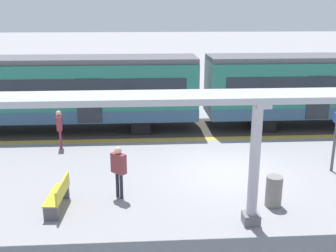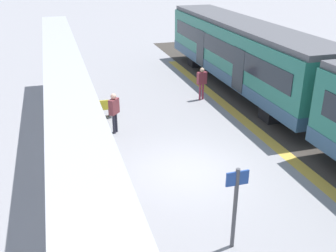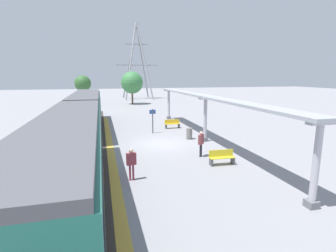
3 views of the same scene
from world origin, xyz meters
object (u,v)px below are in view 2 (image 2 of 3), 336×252
canopy_pillar_nearest (58,53)px  trash_bin (113,184)px  bench_near_end (94,109)px  canopy_pillar_second (72,135)px  passenger_waiting_near_edge (202,80)px  passenger_by_the_benches (114,109)px  train_near_carriage (240,53)px  platform_info_sign (235,201)px

canopy_pillar_nearest → trash_bin: size_ratio=3.73×
trash_bin → bench_near_end: bearing=-91.8°
canopy_pillar_second → trash_bin: (-0.97, 0.93, -1.29)m
passenger_waiting_near_edge → passenger_by_the_benches: (4.75, 2.69, 0.03)m
canopy_pillar_nearest → canopy_pillar_second: bearing=90.0°
canopy_pillar_nearest → passenger_waiting_near_edge: (-6.54, 4.51, -0.74)m
train_near_carriage → canopy_pillar_second: 12.01m
bench_near_end → passenger_by_the_benches: bearing=109.9°
canopy_pillar_second → bench_near_end: canopy_pillar_second is taller
trash_bin → passenger_by_the_benches: (-0.82, -4.57, 0.58)m
bench_near_end → passenger_waiting_near_edge: (-5.37, -0.98, 0.57)m
canopy_pillar_nearest → passenger_by_the_benches: size_ratio=2.08×
canopy_pillar_second → platform_info_sign: canopy_pillar_second is taller
passenger_waiting_near_edge → passenger_by_the_benches: 5.46m
canopy_pillar_nearest → passenger_waiting_near_edge: canopy_pillar_nearest is taller
train_near_carriage → canopy_pillar_nearest: (9.21, -3.14, -0.08)m
bench_near_end → canopy_pillar_second: bearing=77.6°
canopy_pillar_second → train_near_carriage: bearing=-140.1°
bench_near_end → passenger_by_the_benches: passenger_by_the_benches is taller
bench_near_end → trash_bin: trash_bin is taller
canopy_pillar_second → passenger_waiting_near_edge: canopy_pillar_second is taller
train_near_carriage → bench_near_end: bearing=16.3°
canopy_pillar_second → passenger_by_the_benches: bearing=-116.2°
bench_near_end → trash_bin: 6.28m
canopy_pillar_second → passenger_waiting_near_edge: bearing=-135.9°
passenger_waiting_near_edge → passenger_by_the_benches: passenger_by_the_benches is taller
train_near_carriage → passenger_waiting_near_edge: size_ratio=9.10×
canopy_pillar_nearest → canopy_pillar_second: (0.00, 10.85, 0.00)m
trash_bin → platform_info_sign: bearing=129.9°
bench_near_end → passenger_waiting_near_edge: passenger_waiting_near_edge is taller
trash_bin → passenger_waiting_near_edge: size_ratio=0.57×
canopy_pillar_nearest → bench_near_end: canopy_pillar_nearest is taller
bench_near_end → passenger_waiting_near_edge: bearing=-169.6°
canopy_pillar_nearest → passenger_waiting_near_edge: bearing=145.4°
bench_near_end → passenger_by_the_benches: size_ratio=0.91×
canopy_pillar_second → platform_info_sign: (-3.43, 3.86, -0.43)m
canopy_pillar_nearest → bench_near_end: 5.77m
platform_info_sign → canopy_pillar_nearest: bearing=-76.9°
passenger_waiting_near_edge → train_near_carriage: bearing=-152.8°
train_near_carriage → passenger_by_the_benches: train_near_carriage is taller
passenger_by_the_benches → canopy_pillar_second: bearing=63.8°
canopy_pillar_second → trash_bin: size_ratio=3.73×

